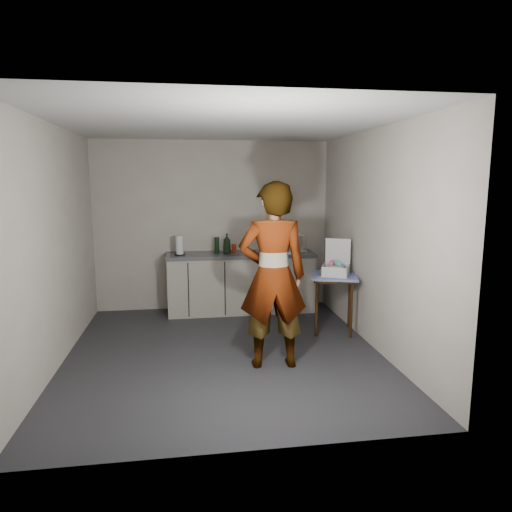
{
  "coord_description": "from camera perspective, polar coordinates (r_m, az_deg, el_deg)",
  "views": [
    {
      "loc": [
        -0.39,
        -5.09,
        1.99
      ],
      "look_at": [
        0.44,
        0.45,
        1.06
      ],
      "focal_mm": 32.0,
      "sensor_mm": 36.0,
      "label": 1
    }
  ],
  "objects": [
    {
      "name": "ground",
      "position": [
        5.48,
        -3.99,
        -11.95
      ],
      "size": [
        4.0,
        4.0,
        0.0
      ],
      "primitive_type": "plane",
      "color": "#26262A",
      "rests_on": "ground"
    },
    {
      "name": "wall_back",
      "position": [
        7.12,
        -5.4,
        3.78
      ],
      "size": [
        3.6,
        0.02,
        2.6
      ],
      "primitive_type": "cube",
      "color": "beige",
      "rests_on": "ground"
    },
    {
      "name": "wall_right",
      "position": [
        5.58,
        14.51,
        1.98
      ],
      "size": [
        0.02,
        4.0,
        2.6
      ],
      "primitive_type": "cube",
      "color": "beige",
      "rests_on": "ground"
    },
    {
      "name": "wall_left",
      "position": [
        5.32,
        -23.74,
        1.14
      ],
      "size": [
        0.02,
        4.0,
        2.6
      ],
      "primitive_type": "cube",
      "color": "beige",
      "rests_on": "ground"
    },
    {
      "name": "ceiling",
      "position": [
        5.14,
        -4.33,
        16.12
      ],
      "size": [
        3.6,
        4.0,
        0.01
      ],
      "primitive_type": "cube",
      "color": "silver",
      "rests_on": "wall_back"
    },
    {
      "name": "kitchen_counter",
      "position": [
        7.01,
        -1.89,
        -3.51
      ],
      "size": [
        2.24,
        0.62,
        0.91
      ],
      "color": "black",
      "rests_on": "ground"
    },
    {
      "name": "wall_shelf",
      "position": [
        7.15,
        2.66,
        7.42
      ],
      "size": [
        0.42,
        0.18,
        0.37
      ],
      "color": "white",
      "rests_on": "ground"
    },
    {
      "name": "side_table",
      "position": [
        6.09,
        9.74,
        -3.27
      ],
      "size": [
        0.74,
        0.74,
        0.77
      ],
      "rotation": [
        0.0,
        0.0,
        -0.3
      ],
      "color": "#331E0B",
      "rests_on": "ground"
    },
    {
      "name": "standing_man",
      "position": [
        4.83,
        2.12,
        -2.5
      ],
      "size": [
        0.74,
        0.5,
        1.99
      ],
      "primitive_type": "imported",
      "rotation": [
        0.0,
        0.0,
        3.1
      ],
      "color": "#B2A593",
      "rests_on": "ground"
    },
    {
      "name": "soap_bottle",
      "position": [
        6.83,
        -3.66,
        1.55
      ],
      "size": [
        0.15,
        0.15,
        0.31
      ],
      "primitive_type": "imported",
      "rotation": [
        0.0,
        0.0,
        0.29
      ],
      "color": "black",
      "rests_on": "kitchen_counter"
    },
    {
      "name": "soda_can",
      "position": [
        6.93,
        -2.77,
        0.94
      ],
      "size": [
        0.07,
        0.07,
        0.13
      ],
      "primitive_type": "cylinder",
      "color": "red",
      "rests_on": "kitchen_counter"
    },
    {
      "name": "dark_bottle",
      "position": [
        6.86,
        -4.92,
        1.34
      ],
      "size": [
        0.07,
        0.07,
        0.25
      ],
      "primitive_type": "cylinder",
      "color": "black",
      "rests_on": "kitchen_counter"
    },
    {
      "name": "paper_towel",
      "position": [
        6.79,
        -9.52,
        1.26
      ],
      "size": [
        0.16,
        0.16,
        0.29
      ],
      "color": "black",
      "rests_on": "kitchen_counter"
    },
    {
      "name": "dish_rack",
      "position": [
        7.02,
        4.55,
        1.02
      ],
      "size": [
        0.39,
        0.3,
        0.28
      ],
      "color": "white",
      "rests_on": "kitchen_counter"
    },
    {
      "name": "bakery_box",
      "position": [
        6.06,
        9.95,
        -1.39
      ],
      "size": [
        0.45,
        0.45,
        0.46
      ],
      "rotation": [
        0.0,
        0.0,
        -0.46
      ],
      "color": "white",
      "rests_on": "side_table"
    }
  ]
}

